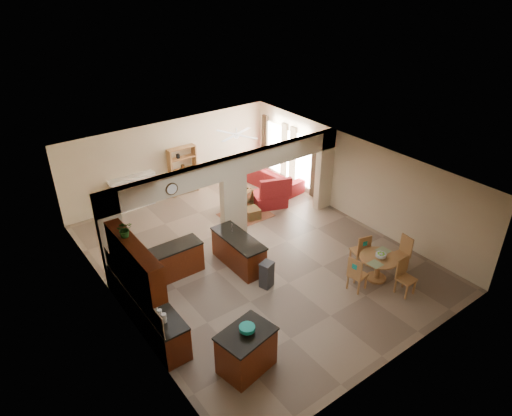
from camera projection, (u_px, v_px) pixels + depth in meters
floor at (254, 256)px, 13.44m from camera, size 10.00×10.00×0.00m
ceiling at (253, 169)px, 12.09m from camera, size 10.00×10.00×0.00m
wall_back at (171, 159)px, 16.28m from camera, size 8.00×0.00×8.00m
wall_front at (399, 313)px, 9.25m from camera, size 8.00×0.00×8.00m
wall_left at (116, 265)px, 10.68m from camera, size 0.00×10.00×10.00m
wall_right at (352, 178)px, 14.85m from camera, size 0.00×10.00×10.00m
partition_left_pier at (112, 242)px, 11.54m from camera, size 0.60×0.25×2.80m
partition_center_pier at (234, 210)px, 13.61m from camera, size 0.80×0.25×2.20m
partition_right_pier at (324, 170)px, 15.39m from camera, size 0.60×0.25×2.80m
partition_header at (233, 167)px, 12.93m from camera, size 8.00×0.25×0.60m
kitchen_counter at (154, 290)px, 11.35m from camera, size 2.52×3.29×1.48m
upper_cabinets at (134, 260)px, 9.96m from camera, size 0.35×2.40×0.90m
peninsula at (239, 251)px, 12.83m from camera, size 0.70×1.85×0.91m
wall_clock at (172, 189)px, 11.81m from camera, size 0.34×0.03×0.34m
rug at (246, 215)px, 15.54m from camera, size 1.60×1.30×0.01m
fireplace at (133, 192)px, 15.71m from camera, size 1.60×0.35×1.20m
shelving_unit at (183, 171)px, 16.58m from camera, size 1.00×0.32×1.80m
window_a at (304, 162)px, 16.54m from camera, size 0.02×0.90×1.90m
window_b at (275, 148)px, 17.74m from camera, size 0.02×0.90×1.90m
glazed_door at (289, 158)px, 17.21m from camera, size 0.02×0.70×2.10m
drape_a_left at (315, 167)px, 16.10m from camera, size 0.10×0.28×2.30m
drape_a_right at (293, 157)px, 16.94m from camera, size 0.10×0.28×2.30m
drape_b_left at (284, 153)px, 17.30m from camera, size 0.10×0.28×2.30m
drape_b_right at (265, 143)px, 18.14m from camera, size 0.10×0.28×2.30m
ceiling_fan at (236, 134)px, 15.09m from camera, size 1.00×1.00×0.10m
kitchen_island at (246, 350)px, 9.55m from camera, size 1.29×1.03×1.00m
teal_bowl at (247, 329)px, 9.29m from camera, size 0.33×0.33×0.16m
trash_can at (267, 276)px, 12.04m from camera, size 0.39×0.36×0.69m
dining_table at (378, 264)px, 12.25m from camera, size 1.04×1.04×0.71m
fruit_bowl at (381, 256)px, 12.08m from camera, size 0.28×0.28×0.15m
sofa at (271, 177)px, 17.35m from camera, size 2.69×1.28×0.76m
chaise at (269, 199)px, 16.09m from camera, size 1.37×1.24×0.45m
armchair at (238, 199)px, 15.73m from camera, size 1.08×1.09×0.75m
ottoman at (252, 213)px, 15.30m from camera, size 0.56×0.56×0.35m
plant at (125, 229)px, 9.88m from camera, size 0.39×0.35×0.38m
chair_north at (361, 249)px, 12.75m from camera, size 0.51×0.51×1.02m
chair_east at (403, 252)px, 12.65m from camera, size 0.46×0.46×1.02m
chair_south at (404, 274)px, 11.74m from camera, size 0.43×0.44×1.02m
chair_west at (356, 273)px, 11.79m from camera, size 0.48×0.48×1.02m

